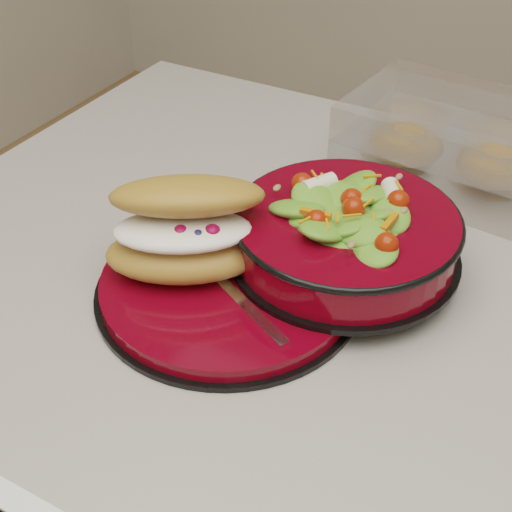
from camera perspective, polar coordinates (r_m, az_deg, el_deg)
The scene contains 5 objects.
dinner_plate at distance 0.70m, azimuth -2.20°, elevation -2.37°, with size 0.26×0.26×0.02m.
salad_bowl at distance 0.70m, azimuth 7.23°, elevation 2.30°, with size 0.23×0.23×0.10m.
croissant at distance 0.68m, azimuth -5.58°, elevation 2.11°, with size 0.17×0.16×0.09m.
fork at distance 0.67m, azimuth -1.79°, elevation -3.02°, with size 0.14×0.08×0.00m.
pastry_box at distance 0.90m, azimuth 15.42°, elevation 8.65°, with size 0.26×0.20×0.09m.
Camera 1 is at (0.06, -0.54, 1.36)m, focal length 50.00 mm.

